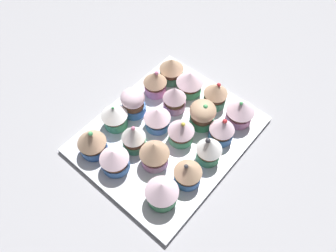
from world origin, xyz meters
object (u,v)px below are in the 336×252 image
object	(u,v)px
cupcake_10	(134,137)
cupcake_14	(92,142)
cupcake_9	(114,159)
cupcake_12	(175,98)
cupcake_3	(222,129)
cupcake_7	(202,114)
cupcake_15	(114,116)
cupcake_4	(240,111)
cupcake_13	(190,82)
cupcake_0	(162,191)
cupcake_5	(154,153)
cupcake_2	(209,149)
cupcake_11	(158,117)
cupcake_17	(155,82)
cupcake_1	(188,172)
cupcake_18	(171,69)
cupcake_8	(216,94)
cupcake_16	(133,102)
baking_tray	(168,134)
cupcake_6	(181,131)

from	to	relation	value
cupcake_10	cupcake_14	size ratio (longest dim) A/B	1.01
cupcake_9	cupcake_12	world-z (taller)	cupcake_12
cupcake_3	cupcake_7	bearing A→B (deg)	85.27
cupcake_15	cupcake_12	bearing A→B (deg)	-29.71
cupcake_4	cupcake_13	distance (cm)	14.55
cupcake_13	cupcake_14	world-z (taller)	cupcake_14
cupcake_0	cupcake_13	distance (cm)	29.65
cupcake_5	cupcake_15	size ratio (longest dim) A/B	1.10
cupcake_2	cupcake_11	distance (cm)	14.29
cupcake_10	cupcake_17	distance (cm)	16.65
cupcake_0	cupcake_1	distance (cm)	6.88
cupcake_7	cupcake_18	distance (cm)	15.84
cupcake_8	cupcake_16	world-z (taller)	cupcake_16
baking_tray	cupcake_0	bearing A→B (deg)	-143.76
cupcake_17	cupcake_3	bearing A→B (deg)	-91.67
cupcake_2	cupcake_16	size ratio (longest dim) A/B	1.03
cupcake_11	cupcake_0	bearing A→B (deg)	-136.30
cupcake_6	baking_tray	bearing A→B (deg)	101.69
cupcake_11	cupcake_12	bearing A→B (deg)	3.73
cupcake_10	baking_tray	bearing A→B (deg)	-25.06
cupcake_3	cupcake_0	bearing A→B (deg)	178.66
cupcake_10	cupcake_13	xyz separation A→B (cm)	(20.73, 0.67, -0.37)
cupcake_17	cupcake_13	bearing A→B (deg)	-48.60
cupcake_13	cupcake_15	world-z (taller)	cupcake_15
cupcake_5	cupcake_0	bearing A→B (deg)	-128.45
cupcake_11	cupcake_13	size ratio (longest dim) A/B	0.93
cupcake_15	cupcake_14	bearing A→B (deg)	-170.36
cupcake_18	cupcake_2	bearing A→B (deg)	-120.84
cupcake_11	cupcake_16	bearing A→B (deg)	97.56
cupcake_0	cupcake_18	world-z (taller)	cupcake_0
cupcake_9	cupcake_16	bearing A→B (deg)	28.70
cupcake_9	cupcake_15	bearing A→B (deg)	45.61
cupcake_3	cupcake_9	size ratio (longest dim) A/B	1.10
cupcake_17	baking_tray	bearing A→B (deg)	-125.21
cupcake_13	cupcake_9	bearing A→B (deg)	-177.56
cupcake_1	cupcake_3	world-z (taller)	cupcake_3
cupcake_14	cupcake_2	bearing A→B (deg)	-53.76
cupcake_4	cupcake_11	bearing A→B (deg)	134.64
cupcake_11	cupcake_12	size ratio (longest dim) A/B	0.84
cupcake_7	cupcake_15	distance (cm)	20.37
cupcake_0	cupcake_3	world-z (taller)	same
cupcake_18	cupcake_7	bearing A→B (deg)	-112.85
cupcake_8	cupcake_9	size ratio (longest dim) A/B	1.09
cupcake_0	cupcake_10	world-z (taller)	cupcake_10
cupcake_6	cupcake_14	bearing A→B (deg)	139.39
cupcake_4	cupcake_5	distance (cm)	22.75
cupcake_3	cupcake_5	xyz separation A→B (cm)	(-14.50, 7.35, 0.52)
cupcake_15	cupcake_9	bearing A→B (deg)	-134.39
cupcake_13	cupcake_16	world-z (taller)	cupcake_16
cupcake_16	cupcake_17	world-z (taller)	same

